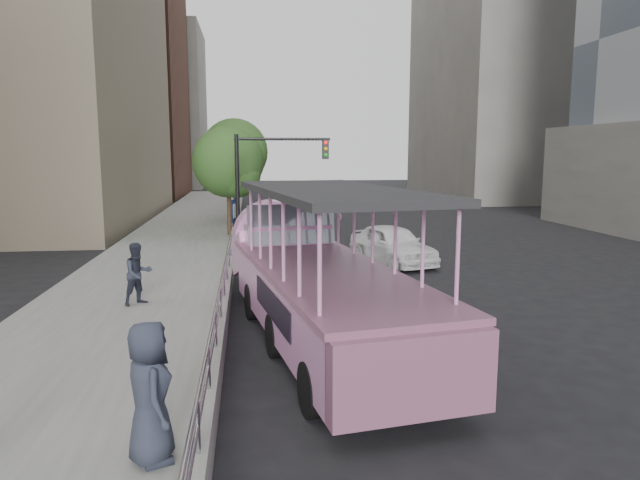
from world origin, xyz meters
TOP-DOWN VIEW (x-y plane):
  - ground at (0.00, 0.00)m, footprint 160.00×160.00m
  - sidewalk at (-5.75, 10.00)m, footprint 5.50×80.00m
  - kerb_wall at (-3.12, 2.00)m, footprint 0.24×30.00m
  - guardrail at (-3.12, 2.00)m, footprint 0.07×22.00m
  - duck_boat at (-0.92, 0.54)m, footprint 4.35×11.30m
  - car at (3.25, 9.12)m, footprint 3.12×4.96m
  - pedestrian_mid at (-5.45, 2.84)m, footprint 1.05×1.03m
  - pedestrian_far at (-3.78, -5.47)m, footprint 0.89×1.09m
  - parking_sign at (-3.00, 8.89)m, footprint 0.15×0.59m
  - traffic_signal at (-1.70, 12.50)m, footprint 4.20×0.32m
  - street_tree_near at (-3.30, 15.93)m, footprint 3.52×3.52m
  - street_tree_far at (-3.10, 21.93)m, footprint 3.97×3.97m
  - midrise_brick at (-18.00, 48.00)m, footprint 18.00×16.00m
  - midrise_stone_a at (26.00, 42.00)m, footprint 20.00×20.00m
  - midrise_stone_b at (-16.00, 64.00)m, footprint 16.00×14.00m

SIDE VIEW (x-z plane):
  - ground at x=0.00m, z-range 0.00..0.00m
  - sidewalk at x=-5.75m, z-range 0.00..0.30m
  - kerb_wall at x=-3.12m, z-range 0.30..0.66m
  - car at x=3.25m, z-range 0.00..1.57m
  - guardrail at x=-3.12m, z-range 0.79..1.50m
  - pedestrian_mid at x=-5.45m, z-range 0.30..2.00m
  - pedestrian_far at x=-3.78m, z-range 0.30..2.23m
  - duck_boat at x=-0.92m, z-range -0.47..3.19m
  - parking_sign at x=-3.00m, z-range 0.35..3.01m
  - traffic_signal at x=-1.70m, z-range 0.90..6.10m
  - street_tree_near at x=-3.30m, z-range 0.96..6.68m
  - street_tree_far at x=-3.10m, z-range 1.08..7.53m
  - midrise_stone_b at x=-16.00m, z-range 0.00..20.00m
  - midrise_brick at x=-18.00m, z-range 0.00..26.00m
  - midrise_stone_a at x=26.00m, z-range 0.00..32.00m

